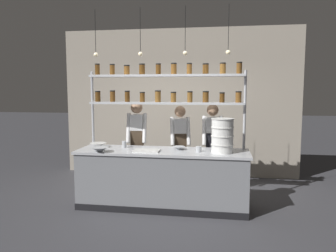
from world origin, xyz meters
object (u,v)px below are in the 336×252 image
object	(u,v)px
spice_shelf_unit	(166,92)
container_stack	(222,136)
chef_left	(137,141)
prep_bowl_center_back	(179,148)
prep_bowl_near_left	(100,150)
prep_bowl_center_front	(98,145)
chef_center	(180,144)
cutting_board	(147,151)
chef_right	(212,143)
serving_cup_front	(199,149)
serving_cup_by_board	(124,144)

from	to	relation	value
spice_shelf_unit	container_stack	world-z (taller)	spice_shelf_unit
chef_left	prep_bowl_center_back	world-z (taller)	chef_left
container_stack	prep_bowl_near_left	world-z (taller)	container_stack
prep_bowl_center_front	prep_bowl_center_back	bearing A→B (deg)	0.26
prep_bowl_center_front	spice_shelf_unit	bearing A→B (deg)	12.46
chef_left	chef_center	xyz separation A→B (m)	(0.76, 0.14, -0.05)
chef_center	cutting_board	distance (m)	1.01
container_stack	prep_bowl_near_left	distance (m)	1.89
chef_left	prep_bowl_center_front	xyz separation A→B (m)	(-0.52, -0.56, -0.00)
chef_right	serving_cup_front	bearing A→B (deg)	-107.41
container_stack	serving_cup_by_board	size ratio (longest dim) A/B	4.77
container_stack	prep_bowl_near_left	size ratio (longest dim) A/B	1.84
chef_left	prep_bowl_near_left	distance (m)	1.02
chef_right	prep_bowl_center_front	size ratio (longest dim) A/B	5.84
chef_left	chef_center	size ratio (longest dim) A/B	1.05
container_stack	prep_bowl_center_back	distance (m)	0.74
chef_center	serving_cup_front	xyz separation A→B (m)	(0.39, -0.83, 0.06)
cutting_board	serving_cup_front	xyz separation A→B (m)	(0.80, 0.09, 0.03)
chef_center	cutting_board	xyz separation A→B (m)	(-0.41, -0.92, 0.03)
chef_left	chef_right	size ratio (longest dim) A/B	1.03
prep_bowl_center_back	serving_cup_front	size ratio (longest dim) A/B	2.20
spice_shelf_unit	serving_cup_by_board	distance (m)	1.11
chef_center	spice_shelf_unit	bearing A→B (deg)	-124.42
chef_right	prep_bowl_center_front	bearing A→B (deg)	-164.16
prep_bowl_near_left	prep_bowl_center_back	bearing A→B (deg)	18.94
prep_bowl_near_left	prep_bowl_center_front	xyz separation A→B (m)	(-0.18, 0.40, -0.00)
container_stack	prep_bowl_center_back	xyz separation A→B (m)	(-0.68, 0.14, -0.24)
prep_bowl_near_left	chef_center	bearing A→B (deg)	44.90
chef_left	serving_cup_front	distance (m)	1.34
chef_right	container_stack	distance (m)	0.85
spice_shelf_unit	cutting_board	world-z (taller)	spice_shelf_unit
cutting_board	prep_bowl_center_front	size ratio (longest dim) A/B	1.44
chef_center	serving_cup_by_board	bearing A→B (deg)	-156.03
spice_shelf_unit	prep_bowl_center_back	size ratio (longest dim) A/B	13.23
prep_bowl_center_front	serving_cup_by_board	distance (m)	0.44
spice_shelf_unit	prep_bowl_center_back	distance (m)	0.96
prep_bowl_near_left	prep_bowl_center_front	world-z (taller)	prep_bowl_near_left
serving_cup_front	prep_bowl_near_left	bearing A→B (deg)	-169.66
chef_center	cutting_board	bearing A→B (deg)	-127.52
chef_center	serving_cup_front	bearing A→B (deg)	-78.42
chef_right	serving_cup_by_board	bearing A→B (deg)	-160.59
container_stack	prep_bowl_center_front	xyz separation A→B (m)	(-2.03, 0.13, -0.23)
cutting_board	chef_left	bearing A→B (deg)	114.62
chef_left	cutting_board	world-z (taller)	chef_left
container_stack	prep_bowl_near_left	xyz separation A→B (m)	(-1.86, -0.27, -0.22)
prep_bowl_near_left	prep_bowl_center_front	size ratio (longest dim) A/B	1.03
chef_right	serving_cup_by_board	size ratio (longest dim) A/B	14.76
chef_left	serving_cup_front	xyz separation A→B (m)	(1.16, -0.69, 0.00)
container_stack	serving_cup_front	distance (m)	0.42
container_stack	serving_cup_by_board	xyz separation A→B (m)	(-1.60, 0.18, -0.21)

